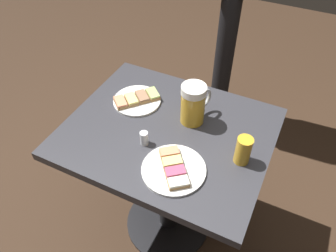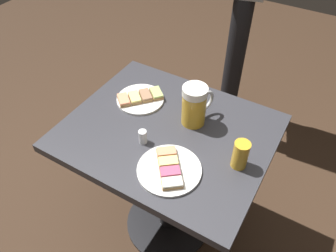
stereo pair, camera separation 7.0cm
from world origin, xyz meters
name	(u,v)px [view 1 (the left image)]	position (x,y,z in m)	size (l,w,h in m)	color
ground_plane	(168,222)	(0.00, 0.00, 0.00)	(6.00, 6.00, 0.00)	#382619
cafe_table	(168,156)	(0.00, 0.00, 0.55)	(0.65, 0.79, 0.71)	black
plate_near	(137,100)	(-0.09, -0.19, 0.72)	(0.20, 0.20, 0.03)	white
plate_far	(174,169)	(0.17, 0.10, 0.72)	(0.22, 0.22, 0.03)	white
beer_mug	(194,104)	(-0.09, 0.06, 0.79)	(0.15, 0.10, 0.17)	gold
beer_glass_small	(243,150)	(0.03, 0.30, 0.77)	(0.06, 0.06, 0.11)	gold
salt_shaker	(144,138)	(0.10, -0.05, 0.74)	(0.03, 0.03, 0.06)	silver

